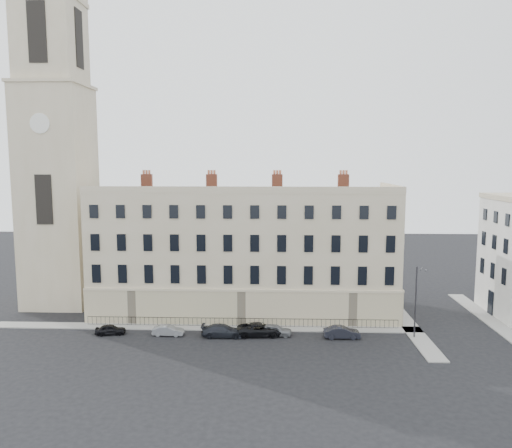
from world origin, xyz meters
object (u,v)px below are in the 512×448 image
Objects in this scene: car_c at (223,331)px; car_f at (342,332)px; car_e at (275,330)px; streetlamp at (416,299)px; car_d at (260,329)px; car_b at (168,330)px; car_a at (111,330)px.

car_f is at bearing -90.16° from car_c.
car_e is 0.94× the size of car_f.
car_c is 1.26× the size of car_e.
car_f is 0.50× the size of streetlamp.
car_d is 1.27× the size of car_f.
car_e is (11.46, 0.40, 0.06)m from car_b.
car_a is 32.70m from streetlamp.
streetlamp is (20.31, 0.25, 3.62)m from car_c.
car_c is (5.90, -0.18, 0.11)m from car_b.
car_d is 1.36× the size of car_e.
car_e is 0.47× the size of streetlamp.
streetlamp reaches higher than car_d.
car_a is at bearing 96.37° from car_e.
car_f reaches higher than car_b.
car_b is 0.93× the size of car_e.
car_d reaches higher than car_b.
streetlamp is at bearing -96.33° from car_d.
car_a is 0.71× the size of car_c.
car_d is 16.76m from streetlamp.
car_a is at bearing 88.58° from car_c.
car_c reaches higher than car_a.
car_d is 1.63m from car_e.
car_a is 0.84× the size of car_f.
car_d is at bearing -156.99° from streetlamp.
car_c is 1.18× the size of car_f.
car_a is at bearing 90.49° from car_b.
car_b is (6.28, -0.07, 0.00)m from car_a.
car_b is at bearing 87.98° from car_c.
car_d is at bearing 85.17° from car_f.
car_b is 0.68× the size of car_d.
car_c is at bearing -155.36° from streetlamp.
car_a is 0.42× the size of streetlamp.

